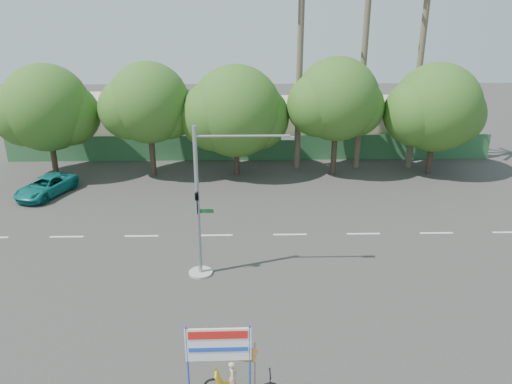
{
  "coord_description": "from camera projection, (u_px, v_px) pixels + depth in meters",
  "views": [
    {
      "loc": [
        -0.4,
        -16.27,
        11.86
      ],
      "look_at": [
        0.1,
        5.38,
        3.5
      ],
      "focal_mm": 35.0,
      "sensor_mm": 36.0,
      "label": 1
    }
  ],
  "objects": [
    {
      "name": "ground",
      "position": [
        257.0,
        325.0,
        19.46
      ],
      "size": [
        120.0,
        120.0,
        0.0
      ],
      "primitive_type": "plane",
      "color": "#33302D",
      "rests_on": "ground"
    },
    {
      "name": "fence",
      "position": [
        250.0,
        148.0,
        39.15
      ],
      "size": [
        38.0,
        0.08,
        2.0
      ],
      "primitive_type": "cube",
      "color": "#336B3D",
      "rests_on": "ground"
    },
    {
      "name": "building_left",
      "position": [
        133.0,
        123.0,
        42.77
      ],
      "size": [
        12.0,
        8.0,
        4.0
      ],
      "primitive_type": "cube",
      "color": "beige",
      "rests_on": "ground"
    },
    {
      "name": "building_right",
      "position": [
        341.0,
        124.0,
        43.23
      ],
      "size": [
        14.0,
        8.0,
        3.6
      ],
      "primitive_type": "cube",
      "color": "beige",
      "rests_on": "ground"
    },
    {
      "name": "tree_far_left",
      "position": [
        46.0,
        110.0,
        34.23
      ],
      "size": [
        7.14,
        6.0,
        7.96
      ],
      "color": "#473828",
      "rests_on": "ground"
    },
    {
      "name": "tree_left",
      "position": [
        148.0,
        106.0,
        34.27
      ],
      "size": [
        6.66,
        5.6,
        8.07
      ],
      "color": "#473828",
      "rests_on": "ground"
    },
    {
      "name": "tree_center",
      "position": [
        235.0,
        114.0,
        34.61
      ],
      "size": [
        7.62,
        6.4,
        7.85
      ],
      "color": "#473828",
      "rests_on": "ground"
    },
    {
      "name": "tree_right",
      "position": [
        336.0,
        102.0,
        34.49
      ],
      "size": [
        6.9,
        5.8,
        8.36
      ],
      "color": "#473828",
      "rests_on": "ground"
    },
    {
      "name": "tree_far_right",
      "position": [
        435.0,
        110.0,
        34.85
      ],
      "size": [
        7.38,
        6.2,
        7.94
      ],
      "color": "#473828",
      "rests_on": "ground"
    },
    {
      "name": "palm_tall",
      "position": [
        367.0,
        22.0,
        34.05
      ],
      "size": [
        3.73,
        3.79,
        17.45
      ],
      "color": "#70604C",
      "rests_on": "ground"
    },
    {
      "name": "palm_mid",
      "position": [
        423.0,
        38.0,
        34.52
      ],
      "size": [
        3.73,
        3.79,
        15.45
      ],
      "color": "#70604C",
      "rests_on": "ground"
    },
    {
      "name": "palm_short",
      "position": [
        300.0,
        46.0,
        34.53
      ],
      "size": [
        3.73,
        3.79,
        14.45
      ],
      "color": "#70604C",
      "rests_on": "ground"
    },
    {
      "name": "traffic_signal",
      "position": [
        205.0,
        216.0,
        22.07
      ],
      "size": [
        4.72,
        1.1,
        7.0
      ],
      "color": "gray",
      "rests_on": "ground"
    },
    {
      "name": "trike_billboard",
      "position": [
        228.0,
        371.0,
        15.38
      ],
      "size": [
        2.94,
        0.67,
        2.89
      ],
      "rotation": [
        0.0,
        0.0,
        0.01
      ],
      "color": "black",
      "rests_on": "ground"
    },
    {
      "name": "pickup_truck",
      "position": [
        46.0,
        186.0,
        32.16
      ],
      "size": [
        3.51,
        4.88,
        1.23
      ],
      "primitive_type": "imported",
      "rotation": [
        0.0,
        0.0,
        -0.37
      ],
      "color": "#10736E",
      "rests_on": "ground"
    }
  ]
}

